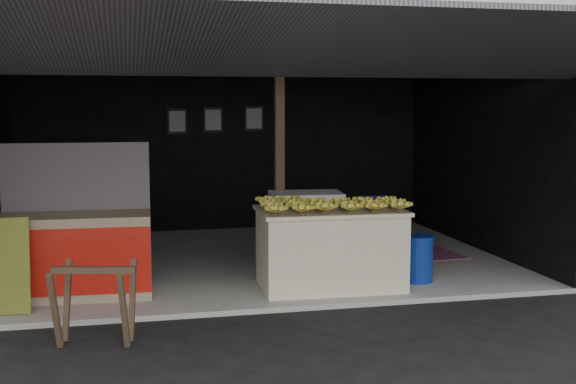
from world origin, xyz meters
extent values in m
plane|color=black|center=(0.00, 0.00, 0.00)|extent=(80.00, 80.00, 0.00)
cube|color=gray|center=(0.00, 2.50, 0.03)|extent=(7.00, 5.00, 0.06)
cube|color=black|center=(0.00, 5.00, 1.51)|extent=(7.00, 0.15, 2.90)
cube|color=black|center=(3.50, 2.50, 1.51)|extent=(0.15, 5.00, 2.90)
cube|color=#232326|center=(0.00, 2.50, 2.96)|extent=(7.20, 5.20, 0.12)
cube|color=#232326|center=(0.00, -0.95, 2.73)|extent=(7.40, 2.47, 0.48)
cube|color=#4E3927|center=(0.30, 1.90, 1.49)|extent=(0.12, 0.12, 2.85)
cube|color=silver|center=(0.65, 0.71, 0.50)|extent=(1.65, 1.03, 0.89)
cube|color=silver|center=(0.65, 0.71, 0.97)|extent=(1.72, 1.09, 0.04)
cube|color=white|center=(0.58, 1.60, 0.57)|extent=(0.97, 0.70, 1.02)
cube|color=navy|center=(0.58, 1.28, 0.62)|extent=(0.71, 0.08, 0.31)
cube|color=#B21414|center=(0.58, 1.28, 0.26)|extent=(0.46, 0.06, 0.10)
cube|color=#998466|center=(-2.23, 0.96, 0.52)|extent=(1.68, 0.78, 0.93)
cube|color=red|center=(-2.23, 0.59, 0.52)|extent=(1.65, 0.08, 0.73)
cube|color=white|center=(-2.23, 0.58, 0.52)|extent=(0.56, 0.03, 0.19)
cube|color=#19234B|center=(-2.23, 1.27, 1.38)|extent=(1.65, 0.11, 0.77)
cube|color=#4E3927|center=(-2.31, -0.76, 0.38)|extent=(0.11, 0.29, 0.74)
cube|color=#4E3927|center=(-1.71, -0.89, 0.38)|extent=(0.11, 0.29, 0.74)
cube|color=#4E3927|center=(-2.23, -0.41, 0.38)|extent=(0.11, 0.29, 0.74)
cube|color=#4E3927|center=(-1.63, -0.54, 0.38)|extent=(0.11, 0.29, 0.74)
cube|color=#4E3927|center=(-1.97, -0.65, 0.71)|extent=(0.75, 0.22, 0.06)
cylinder|color=navy|center=(1.77, 0.73, 0.33)|extent=(0.36, 0.36, 0.53)
cylinder|color=black|center=(1.59, 2.11, 0.27)|extent=(0.03, 0.03, 0.41)
cylinder|color=black|center=(1.90, 2.09, 0.27)|extent=(0.03, 0.03, 0.41)
cylinder|color=black|center=(1.61, 2.43, 0.27)|extent=(0.03, 0.03, 0.41)
cylinder|color=black|center=(1.92, 2.41, 0.27)|extent=(0.03, 0.03, 0.41)
cube|color=black|center=(1.75, 2.26, 0.47)|extent=(0.42, 0.42, 0.04)
cube|color=black|center=(1.77, 2.44, 0.68)|extent=(0.40, 0.06, 0.42)
cube|color=#6E184D|center=(2.20, 2.20, 0.07)|extent=(1.57, 1.11, 0.01)
cube|color=black|center=(-0.80, 4.90, 1.91)|extent=(0.32, 0.03, 0.42)
cube|color=#4C4C59|center=(-0.80, 4.88, 1.91)|extent=(0.26, 0.02, 0.34)
cube|color=black|center=(-0.20, 4.90, 1.93)|extent=(0.32, 0.03, 0.42)
cube|color=#4C4C59|center=(-0.20, 4.88, 1.93)|extent=(0.26, 0.02, 0.34)
cube|color=black|center=(0.50, 4.90, 1.95)|extent=(0.32, 0.03, 0.42)
cube|color=#4C4C59|center=(0.50, 4.88, 1.95)|extent=(0.26, 0.02, 0.34)
camera|label=1|loc=(-1.66, -7.28, 2.22)|focal=45.00mm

